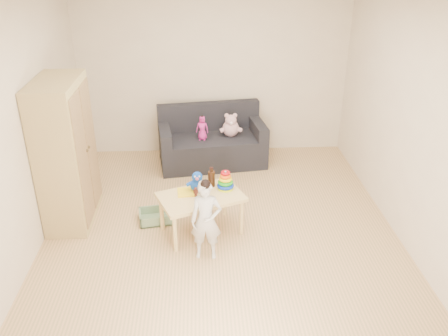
{
  "coord_description": "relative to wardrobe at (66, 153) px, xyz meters",
  "views": [
    {
      "loc": [
        -0.21,
        -4.67,
        3.09
      ],
      "look_at": [
        0.05,
        0.25,
        0.65
      ],
      "focal_mm": 38.0,
      "sensor_mm": 36.0,
      "label": 1
    }
  ],
  "objects": [
    {
      "name": "room",
      "position": [
        1.75,
        -0.32,
        0.45
      ],
      "size": [
        4.5,
        4.5,
        4.5
      ],
      "color": "tan",
      "rests_on": "ground"
    },
    {
      "name": "toddler",
      "position": [
        1.58,
        -0.86,
        -0.42
      ],
      "size": [
        0.34,
        0.24,
        0.87
      ],
      "primitive_type": "imported",
      "rotation": [
        0.0,
        0.0,
        -0.07
      ],
      "color": "silver",
      "rests_on": "ground"
    },
    {
      "name": "pink_bear",
      "position": [
        1.98,
        1.43,
        -0.27
      ],
      "size": [
        0.3,
        0.27,
        0.29
      ],
      "primitive_type": null,
      "rotation": [
        0.0,
        0.0,
        0.22
      ],
      "color": "#E2A7B2",
      "rests_on": "sofa"
    },
    {
      "name": "wardrobe",
      "position": [
        0.0,
        0.0,
        0.0
      ],
      "size": [
        0.47,
        0.94,
        1.7
      ],
      "primitive_type": "cube",
      "color": "tan",
      "rests_on": "ground"
    },
    {
      "name": "storage_bin",
      "position": [
        1.0,
        -0.13,
        -0.79
      ],
      "size": [
        0.46,
        0.37,
        0.12
      ],
      "primitive_type": null,
      "rotation": [
        0.0,
        0.0,
        0.15
      ],
      "color": "gray",
      "rests_on": "ground"
    },
    {
      "name": "brown_bottle",
      "position": [
        1.65,
        -0.18,
        -0.27
      ],
      "size": [
        0.08,
        0.08,
        0.24
      ],
      "color": "black",
      "rests_on": "play_table"
    },
    {
      "name": "doll",
      "position": [
        1.57,
        1.32,
        -0.25
      ],
      "size": [
        0.19,
        0.15,
        0.35
      ],
      "primitive_type": "imported",
      "rotation": [
        0.0,
        0.0,
        -0.18
      ],
      "color": "#D42794",
      "rests_on": "sofa"
    },
    {
      "name": "yellow_book",
      "position": [
        1.37,
        -0.33,
        -0.37
      ],
      "size": [
        0.22,
        0.22,
        0.02
      ],
      "primitive_type": "cube",
      "rotation": [
        0.0,
        0.0,
        0.07
      ],
      "color": "yellow",
      "rests_on": "play_table"
    },
    {
      "name": "ring_stacker",
      "position": [
        1.81,
        -0.26,
        -0.28
      ],
      "size": [
        0.2,
        0.2,
        0.22
      ],
      "color": "#DEFA0D",
      "rests_on": "play_table"
    },
    {
      "name": "play_table",
      "position": [
        1.53,
        -0.4,
        -0.61
      ],
      "size": [
        1.05,
        0.87,
        0.48
      ],
      "primitive_type": "cube",
      "rotation": [
        0.0,
        0.0,
        0.38
      ],
      "color": "#E2C77C",
      "rests_on": "ground"
    },
    {
      "name": "sofa",
      "position": [
        1.71,
        1.42,
        -0.64
      ],
      "size": [
        1.61,
        0.96,
        0.43
      ],
      "primitive_type": "cube",
      "rotation": [
        0.0,
        0.0,
        0.13
      ],
      "color": "black",
      "rests_on": "ground"
    },
    {
      "name": "wooden_figure",
      "position": [
        1.47,
        -0.43,
        -0.31
      ],
      "size": [
        0.05,
        0.05,
        0.12
      ],
      "primitive_type": null,
      "rotation": [
        0.0,
        0.0,
        0.17
      ],
      "color": "#58241B",
      "rests_on": "play_table"
    },
    {
      "name": "blue_plush",
      "position": [
        1.49,
        -0.29,
        -0.25
      ],
      "size": [
        0.25,
        0.23,
        0.25
      ],
      "primitive_type": null,
      "rotation": [
        0.0,
        0.0,
        0.42
      ],
      "color": "blue",
      "rests_on": "play_table"
    }
  ]
}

